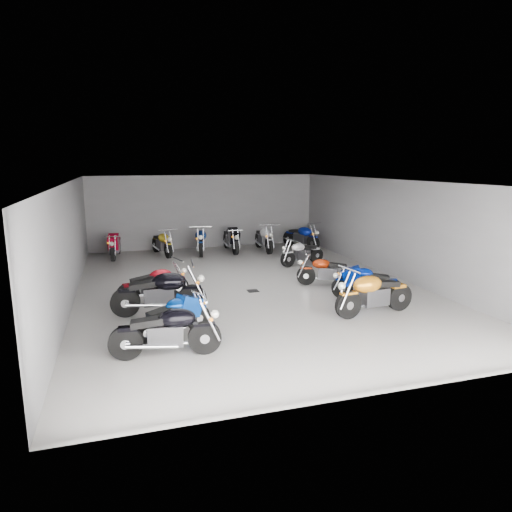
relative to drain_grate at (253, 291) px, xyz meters
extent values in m
plane|color=gray|center=(0.00, 0.50, -0.01)|extent=(14.00, 14.00, 0.00)
cube|color=slate|center=(0.00, 7.50, 1.59)|extent=(10.00, 0.10, 3.20)
cube|color=slate|center=(-5.00, 0.50, 1.59)|extent=(0.10, 14.00, 3.20)
cube|color=slate|center=(5.00, 0.50, 1.59)|extent=(0.10, 14.00, 3.20)
cube|color=black|center=(0.00, 0.50, 3.21)|extent=(10.00, 14.00, 0.04)
cube|color=black|center=(0.00, 0.00, 0.00)|extent=(0.32, 0.32, 0.01)
cylinder|color=black|center=(-2.20, -4.05, 0.33)|extent=(0.68, 0.21, 0.67)
cylinder|color=black|center=(-3.70, -3.89, 0.33)|extent=(0.68, 0.23, 0.67)
cube|color=#2D2D30|center=(-2.95, -3.97, 0.43)|extent=(0.71, 0.38, 0.42)
ellipsoid|color=black|center=(-2.72, -4.00, 0.76)|extent=(0.75, 0.49, 0.37)
cube|color=black|center=(-3.28, -3.93, 0.72)|extent=(0.66, 0.36, 0.19)
cylinder|color=black|center=(-2.10, -2.74, 0.29)|extent=(0.58, 0.36, 0.59)
cylinder|color=black|center=(-3.31, -3.30, 0.29)|extent=(0.59, 0.37, 0.59)
cube|color=#2D2D30|center=(-2.70, -3.02, 0.38)|extent=(0.66, 0.50, 0.37)
ellipsoid|color=navy|center=(-2.52, -2.93, 0.67)|extent=(0.72, 0.60, 0.33)
cube|color=black|center=(-2.97, -3.14, 0.64)|extent=(0.62, 0.47, 0.17)
cylinder|color=black|center=(-2.03, -1.44, 0.35)|extent=(0.73, 0.21, 0.72)
cylinder|color=black|center=(-3.65, -1.29, 0.35)|extent=(0.73, 0.24, 0.72)
cube|color=#2D2D30|center=(-2.84, -1.37, 0.47)|extent=(0.76, 0.40, 0.45)
ellipsoid|color=black|center=(-2.59, -1.39, 0.83)|extent=(0.81, 0.52, 0.41)
cube|color=black|center=(-3.20, -1.33, 0.78)|extent=(0.71, 0.38, 0.21)
cylinder|color=black|center=(-2.22, -0.07, 0.31)|extent=(0.63, 0.30, 0.62)
cylinder|color=black|center=(-3.57, -0.46, 0.31)|extent=(0.64, 0.32, 0.62)
cube|color=#2D2D30|center=(-2.89, -0.26, 0.40)|extent=(0.69, 0.46, 0.39)
ellipsoid|color=#9F0C18|center=(-2.69, -0.20, 0.71)|extent=(0.74, 0.56, 0.35)
cube|color=black|center=(-3.19, -0.35, 0.67)|extent=(0.65, 0.43, 0.18)
cylinder|color=black|center=(1.53, -3.01, 0.34)|extent=(0.71, 0.23, 0.70)
cylinder|color=black|center=(3.09, -2.80, 0.34)|extent=(0.71, 0.25, 0.70)
cube|color=#2D2D30|center=(2.31, -2.90, 0.45)|extent=(0.74, 0.41, 0.43)
ellipsoid|color=orange|center=(2.07, -2.94, 0.80)|extent=(0.79, 0.53, 0.39)
cube|color=black|center=(2.65, -2.86, 0.75)|extent=(0.70, 0.39, 0.20)
cylinder|color=black|center=(2.19, -1.42, 0.29)|extent=(0.60, 0.35, 0.60)
cylinder|color=black|center=(3.43, -1.96, 0.29)|extent=(0.60, 0.37, 0.60)
cube|color=#2D2D30|center=(2.81, -1.69, 0.39)|extent=(0.67, 0.50, 0.37)
ellipsoid|color=navy|center=(2.62, -1.61, 0.69)|extent=(0.73, 0.60, 0.34)
cube|color=black|center=(3.08, -1.81, 0.65)|extent=(0.63, 0.47, 0.17)
cylinder|color=black|center=(1.78, 0.20, 0.29)|extent=(0.59, 0.33, 0.58)
cylinder|color=black|center=(3.01, -0.30, 0.29)|extent=(0.59, 0.35, 0.58)
cube|color=#2D2D30|center=(2.39, -0.05, 0.38)|extent=(0.65, 0.48, 0.37)
ellipsoid|color=maroon|center=(2.21, 0.03, 0.67)|extent=(0.71, 0.57, 0.33)
cube|color=black|center=(2.66, -0.16, 0.63)|extent=(0.61, 0.45, 0.17)
cylinder|color=black|center=(2.12, 2.70, 0.29)|extent=(0.60, 0.27, 0.59)
cylinder|color=black|center=(3.41, 3.05, 0.29)|extent=(0.60, 0.29, 0.59)
cube|color=#2D2D30|center=(2.77, 2.88, 0.38)|extent=(0.65, 0.43, 0.37)
ellipsoid|color=silver|center=(2.57, 2.82, 0.67)|extent=(0.70, 0.52, 0.33)
cube|color=black|center=(3.05, 2.95, 0.64)|extent=(0.61, 0.40, 0.17)
cylinder|color=black|center=(-3.97, 5.54, 0.32)|extent=(0.21, 0.67, 0.66)
cylinder|color=black|center=(-3.79, 7.02, 0.32)|extent=(0.23, 0.67, 0.66)
cube|color=#2D2D30|center=(-3.88, 6.28, 0.43)|extent=(0.39, 0.70, 0.41)
ellipsoid|color=#AF0422|center=(-3.91, 6.05, 0.76)|extent=(0.49, 0.75, 0.37)
cube|color=black|center=(-3.84, 6.61, 0.72)|extent=(0.36, 0.66, 0.19)
cylinder|color=black|center=(-1.87, 5.49, 0.32)|extent=(0.28, 0.66, 0.65)
cylinder|color=black|center=(-2.23, 6.92, 0.32)|extent=(0.30, 0.67, 0.65)
cube|color=#2D2D30|center=(-2.05, 6.21, 0.42)|extent=(0.45, 0.71, 0.41)
ellipsoid|color=gold|center=(-2.00, 5.99, 0.75)|extent=(0.56, 0.77, 0.37)
cube|color=black|center=(-2.13, 6.52, 0.71)|extent=(0.42, 0.67, 0.19)
cylinder|color=black|center=(-0.60, 5.31, 0.34)|extent=(0.27, 0.71, 0.70)
cylinder|color=black|center=(-0.31, 6.87, 0.34)|extent=(0.29, 0.72, 0.70)
cube|color=#2D2D30|center=(-0.46, 6.09, 0.45)|extent=(0.45, 0.76, 0.44)
ellipsoid|color=navy|center=(-0.50, 5.85, 0.80)|extent=(0.56, 0.81, 0.39)
cube|color=black|center=(-0.39, 6.43, 0.76)|extent=(0.42, 0.71, 0.20)
cylinder|color=black|center=(0.85, 5.40, 0.34)|extent=(0.14, 0.70, 0.70)
cylinder|color=black|center=(0.85, 6.98, 0.34)|extent=(0.17, 0.70, 0.70)
cube|color=#2D2D30|center=(0.85, 6.19, 0.45)|extent=(0.33, 0.71, 0.44)
ellipsoid|color=black|center=(0.85, 5.95, 0.80)|extent=(0.44, 0.74, 0.39)
cube|color=black|center=(0.85, 6.54, 0.76)|extent=(0.31, 0.66, 0.20)
cylinder|color=black|center=(2.21, 5.10, 0.34)|extent=(0.16, 0.70, 0.70)
cylinder|color=black|center=(2.26, 6.69, 0.34)|extent=(0.18, 0.70, 0.70)
cube|color=#2D2D30|center=(2.23, 5.90, 0.45)|extent=(0.35, 0.72, 0.44)
ellipsoid|color=silver|center=(2.23, 5.66, 0.80)|extent=(0.46, 0.76, 0.39)
cube|color=black|center=(2.24, 6.24, 0.76)|extent=(0.32, 0.67, 0.20)
cylinder|color=black|center=(4.28, 5.31, 0.33)|extent=(0.37, 0.67, 0.67)
cylinder|color=black|center=(3.72, 6.72, 0.33)|extent=(0.39, 0.68, 0.67)
cube|color=#2D2D30|center=(4.00, 6.02, 0.43)|extent=(0.54, 0.75, 0.42)
ellipsoid|color=navy|center=(4.08, 5.80, 0.77)|extent=(0.65, 0.82, 0.38)
cube|color=black|center=(3.88, 6.33, 0.73)|extent=(0.51, 0.70, 0.19)
camera|label=1|loc=(-3.69, -12.50, 3.73)|focal=32.00mm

